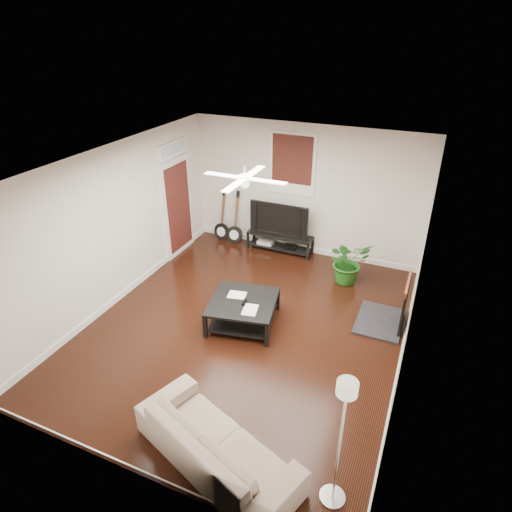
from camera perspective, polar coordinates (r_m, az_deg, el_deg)
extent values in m
cube|color=black|center=(7.44, -1.24, -9.17)|extent=(5.00, 6.00, 0.01)
cube|color=white|center=(6.14, -1.51, 11.97)|extent=(5.00, 6.00, 0.01)
cube|color=silver|center=(9.25, 6.48, 8.46)|extent=(5.00, 0.01, 2.80)
cube|color=silver|center=(4.64, -17.59, -15.92)|extent=(5.00, 0.01, 2.80)
cube|color=silver|center=(7.95, -18.01, 3.74)|extent=(0.01, 6.00, 2.80)
cube|color=silver|center=(6.20, 20.21, -3.99)|extent=(0.01, 6.00, 2.80)
cube|color=#994731|center=(7.08, 20.87, 0.08)|extent=(0.02, 2.20, 2.80)
cube|color=black|center=(7.55, 17.49, -5.78)|extent=(0.80, 1.10, 0.92)
cube|color=#38160F|center=(9.14, 4.78, 11.93)|extent=(1.00, 0.06, 1.30)
cube|color=white|center=(9.36, -10.31, 7.45)|extent=(0.08, 1.00, 2.50)
cube|color=black|center=(9.66, 3.16, 1.78)|extent=(1.46, 0.39, 0.41)
imported|color=black|center=(9.43, 3.30, 4.98)|extent=(1.31, 0.17, 0.75)
cube|color=black|center=(7.38, -1.70, -7.32)|extent=(1.27, 1.27, 0.45)
imported|color=#C2B092|center=(5.41, -5.22, -23.38)|extent=(2.25, 1.49, 0.61)
imported|color=#20611B|center=(8.58, 12.02, -0.74)|extent=(1.06, 1.04, 0.89)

